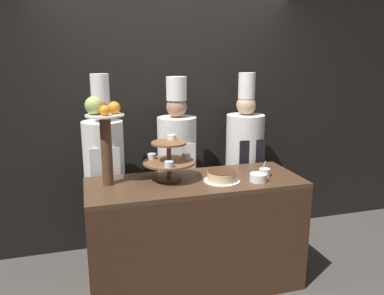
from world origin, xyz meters
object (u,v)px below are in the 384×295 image
cup_white (265,172)px  chef_left (104,167)px  tiered_stand (169,159)px  chef_center_right (244,156)px  cake_round (222,176)px  serving_bowl_near (258,177)px  chef_center_left (177,161)px  fruit_pedestal (103,126)px

cup_white → chef_left: size_ratio=0.05×
tiered_stand → chef_center_right: chef_center_right is taller
tiered_stand → cake_round: (0.40, -0.15, -0.14)m
tiered_stand → serving_bowl_near: (0.68, -0.24, -0.15)m
cake_round → chef_center_left: size_ratio=0.17×
fruit_pedestal → chef_center_left: (0.69, 0.47, -0.45)m
tiered_stand → cake_round: size_ratio=1.43×
chef_left → cake_round: bearing=-36.2°
cake_round → tiered_stand: bearing=159.3°
tiered_stand → cake_round: bearing=-20.7°
tiered_stand → cake_round: tiered_stand is taller
fruit_pedestal → tiered_stand: bearing=-2.8°
fruit_pedestal → chef_center_right: (1.38, 0.47, -0.46)m
fruit_pedestal → chef_left: chef_left is taller
fruit_pedestal → serving_bowl_near: fruit_pedestal is taller
fruit_pedestal → chef_center_left: bearing=34.5°
serving_bowl_near → tiered_stand: bearing=160.8°
cake_round → serving_bowl_near: bearing=-17.1°
cup_white → serving_bowl_near: 0.16m
cup_white → cake_round: bearing=-176.2°
tiered_stand → fruit_pedestal: fruit_pedestal is taller
cup_white → chef_left: chef_left is taller
cake_round → fruit_pedestal: bearing=169.0°
serving_bowl_near → chef_center_left: bearing=123.6°
cake_round → chef_center_right: 0.81m
cake_round → chef_center_right: size_ratio=0.17×
cup_white → serving_bowl_near: bearing=-135.3°
chef_left → chef_center_right: 1.37m
fruit_pedestal → chef_center_right: 1.53m
fruit_pedestal → cake_round: fruit_pedestal is taller
serving_bowl_near → chef_left: chef_left is taller
tiered_stand → fruit_pedestal: 0.58m
fruit_pedestal → chef_center_right: bearing=18.9°
cake_round → chef_left: bearing=143.8°
chef_center_right → cake_round: bearing=-126.9°
cake_round → chef_center_left: chef_center_left is taller
cup_white → chef_center_right: (0.09, 0.62, -0.03)m
chef_center_left → chef_center_right: chef_center_right is taller
fruit_pedestal → chef_center_left: chef_center_left is taller
tiered_stand → chef_left: (-0.49, 0.50, -0.17)m
cake_round → serving_bowl_near: size_ratio=1.77×
cake_round → serving_bowl_near: serving_bowl_near is taller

